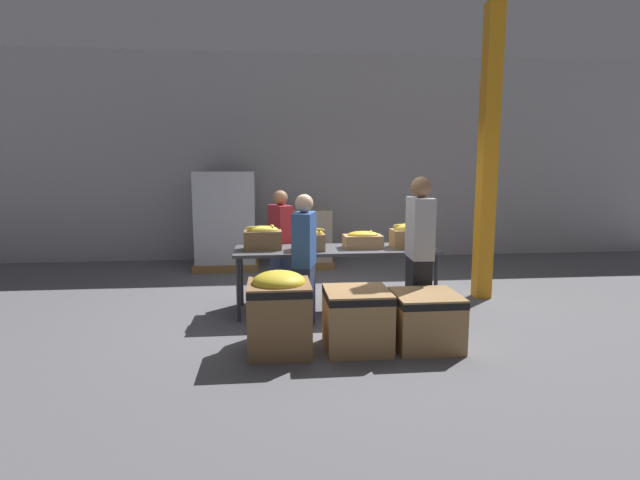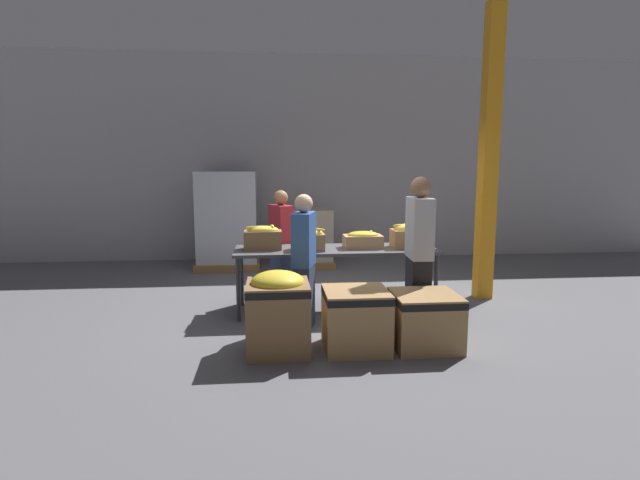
% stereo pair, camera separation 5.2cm
% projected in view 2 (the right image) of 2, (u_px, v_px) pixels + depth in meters
% --- Properties ---
extents(ground_plane, '(30.00, 30.00, 0.00)m').
position_uv_depth(ground_plane, '(335.00, 310.00, 6.49)').
color(ground_plane, slate).
extents(wall_back, '(16.00, 0.08, 4.00)m').
position_uv_depth(wall_back, '(312.00, 158.00, 9.90)').
color(wall_back, '#A8A8AD').
rests_on(wall_back, ground_plane).
extents(sorting_table, '(2.56, 0.80, 0.82)m').
position_uv_depth(sorting_table, '(336.00, 253.00, 6.37)').
color(sorting_table, '#4C4C51').
rests_on(sorting_table, ground_plane).
extents(banana_box_0, '(0.47, 0.28, 0.32)m').
position_uv_depth(banana_box_0, '(263.00, 237.00, 6.27)').
color(banana_box_0, olive).
rests_on(banana_box_0, sorting_table).
extents(banana_box_1, '(0.40, 0.31, 0.29)m').
position_uv_depth(banana_box_1, '(309.00, 239.00, 6.21)').
color(banana_box_1, olive).
rests_on(banana_box_1, sorting_table).
extents(banana_box_2, '(0.49, 0.30, 0.23)m').
position_uv_depth(banana_box_2, '(363.00, 240.00, 6.38)').
color(banana_box_2, tan).
rests_on(banana_box_2, sorting_table).
extents(banana_box_3, '(0.45, 0.31, 0.31)m').
position_uv_depth(banana_box_3, '(409.00, 235.00, 6.42)').
color(banana_box_3, '#A37A4C').
rests_on(banana_box_3, sorting_table).
extents(volunteer_0, '(0.31, 0.46, 1.55)m').
position_uv_depth(volunteer_0, '(304.00, 262.00, 5.69)').
color(volunteer_0, '#2D3856').
rests_on(volunteer_0, ground_plane).
extents(volunteer_1, '(0.26, 0.48, 1.74)m').
position_uv_depth(volunteer_1, '(419.00, 254.00, 5.66)').
color(volunteer_1, black).
rests_on(volunteer_1, ground_plane).
extents(volunteer_2, '(0.35, 0.46, 1.53)m').
position_uv_depth(volunteer_2, '(281.00, 245.00, 6.95)').
color(volunteer_2, '#2D3856').
rests_on(volunteer_2, ground_plane).
extents(donation_bin_0, '(0.63, 0.63, 0.83)m').
position_uv_depth(donation_bin_0, '(278.00, 309.00, 4.99)').
color(donation_bin_0, olive).
rests_on(donation_bin_0, ground_plane).
extents(donation_bin_1, '(0.65, 0.65, 0.62)m').
position_uv_depth(donation_bin_1, '(356.00, 317.00, 5.08)').
color(donation_bin_1, '#A37A4C').
rests_on(donation_bin_1, ground_plane).
extents(donation_bin_2, '(0.66, 0.66, 0.57)m').
position_uv_depth(donation_bin_2, '(425.00, 318.00, 5.15)').
color(donation_bin_2, '#A37A4C').
rests_on(donation_bin_2, ground_plane).
extents(support_pillar, '(0.22, 0.22, 4.00)m').
position_uv_depth(support_pillar, '(489.00, 155.00, 6.83)').
color(support_pillar, orange).
rests_on(support_pillar, ground_plane).
extents(pallet_stack_0, '(1.15, 1.15, 1.75)m').
position_uv_depth(pallet_stack_0, '(228.00, 220.00, 9.15)').
color(pallet_stack_0, olive).
rests_on(pallet_stack_0, ground_plane).
extents(pallet_stack_1, '(0.96, 0.96, 1.07)m').
position_uv_depth(pallet_stack_1, '(307.00, 238.00, 9.31)').
color(pallet_stack_1, olive).
rests_on(pallet_stack_1, ground_plane).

